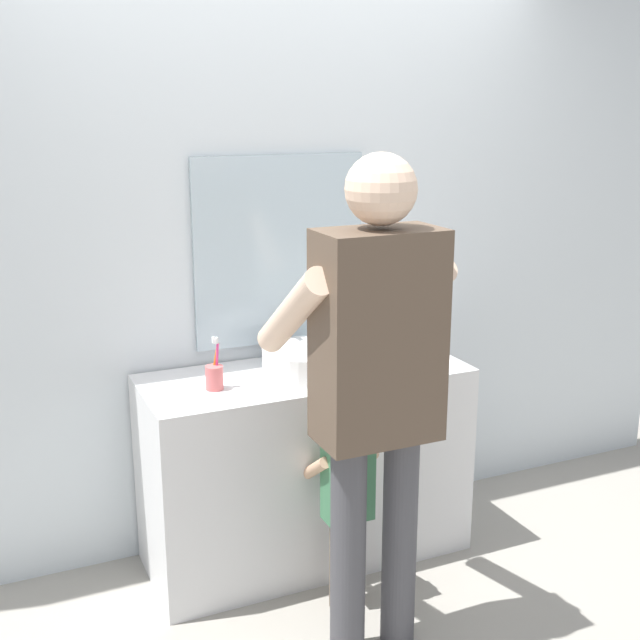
# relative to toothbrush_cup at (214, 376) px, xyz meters

# --- Properties ---
(ground_plane) EXTENTS (14.00, 14.00, 0.00)m
(ground_plane) POSITION_rel_toothbrush_cup_xyz_m (0.40, -0.26, -0.89)
(ground_plane) COLOR #9E998E
(back_wall) EXTENTS (4.40, 0.10, 2.70)m
(back_wall) POSITION_rel_toothbrush_cup_xyz_m (0.40, 0.36, 0.46)
(back_wall) COLOR silver
(back_wall) RESTS_ON ground
(vanity_cabinet) EXTENTS (1.36, 0.54, 0.84)m
(vanity_cabinet) POSITION_rel_toothbrush_cup_xyz_m (0.40, 0.04, -0.47)
(vanity_cabinet) COLOR white
(vanity_cabinet) RESTS_ON ground
(sink_basin) EXTENTS (0.37, 0.37, 0.11)m
(sink_basin) POSITION_rel_toothbrush_cup_xyz_m (0.40, 0.02, 0.00)
(sink_basin) COLOR white
(sink_basin) RESTS_ON vanity_cabinet
(faucet) EXTENTS (0.18, 0.14, 0.18)m
(faucet) POSITION_rel_toothbrush_cup_xyz_m (0.40, 0.25, 0.03)
(faucet) COLOR #B7BABF
(faucet) RESTS_ON vanity_cabinet
(toothbrush_cup) EXTENTS (0.07, 0.07, 0.21)m
(toothbrush_cup) POSITION_rel_toothbrush_cup_xyz_m (0.00, 0.00, 0.00)
(toothbrush_cup) COLOR #D86666
(toothbrush_cup) RESTS_ON vanity_cabinet
(soap_bottle) EXTENTS (0.06, 0.06, 0.17)m
(soap_bottle) POSITION_rel_toothbrush_cup_xyz_m (0.71, 0.08, 0.01)
(soap_bottle) COLOR #66B2D1
(soap_bottle) RESTS_ON vanity_cabinet
(child_toddler) EXTENTS (0.25, 0.25, 0.81)m
(child_toddler) POSITION_rel_toothbrush_cup_xyz_m (0.40, -0.36, -0.41)
(child_toddler) COLOR #6B5B4C
(child_toddler) RESTS_ON ground
(adult_parent) EXTENTS (0.55, 0.58, 1.78)m
(adult_parent) POSITION_rel_toothbrush_cup_xyz_m (0.37, -0.63, 0.17)
(adult_parent) COLOR #47474C
(adult_parent) RESTS_ON ground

